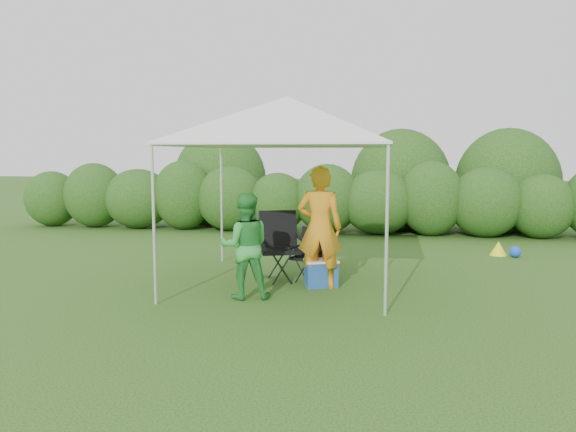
% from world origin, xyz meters
% --- Properties ---
extents(ground, '(70.00, 70.00, 0.00)m').
position_xyz_m(ground, '(0.00, 0.00, 0.00)').
color(ground, '#365F1E').
extents(hedge, '(16.71, 1.53, 1.80)m').
position_xyz_m(hedge, '(0.12, 6.00, 0.82)').
color(hedge, '#2C561B').
rests_on(hedge, ground).
extents(canopy, '(3.10, 3.10, 2.83)m').
position_xyz_m(canopy, '(0.00, 0.50, 2.46)').
color(canopy, silver).
rests_on(canopy, ground).
extents(chair_right, '(0.61, 0.59, 0.82)m').
position_xyz_m(chair_right, '(0.32, 0.76, 0.47)').
color(chair_right, black).
rests_on(chair_right, ground).
extents(chair_left, '(0.80, 0.76, 1.08)m').
position_xyz_m(chair_left, '(-0.17, 0.72, 0.61)').
color(chair_left, black).
rests_on(chair_left, ground).
extents(man, '(0.67, 0.45, 1.80)m').
position_xyz_m(man, '(0.52, 0.29, 0.90)').
color(man, orange).
rests_on(man, ground).
extents(woman, '(0.83, 0.72, 1.45)m').
position_xyz_m(woman, '(-0.41, -0.49, 0.73)').
color(woman, green).
rests_on(woman, ground).
extents(cooler, '(0.57, 0.49, 0.41)m').
position_xyz_m(cooler, '(0.54, 0.37, 0.20)').
color(cooler, '#214F98').
rests_on(cooler, ground).
extents(bottle, '(0.07, 0.07, 0.27)m').
position_xyz_m(bottle, '(0.60, 0.33, 0.54)').
color(bottle, '#592D0C').
rests_on(bottle, cooler).
extents(lawn_toy, '(0.55, 0.46, 0.27)m').
position_xyz_m(lawn_toy, '(3.71, 3.49, 0.13)').
color(lawn_toy, '#FAF41A').
rests_on(lawn_toy, ground).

